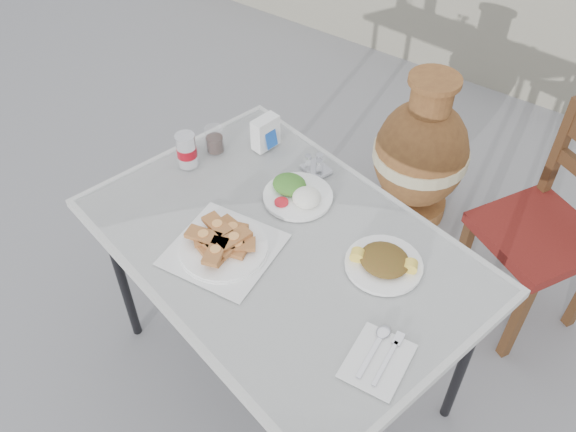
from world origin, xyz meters
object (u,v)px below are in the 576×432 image
Objects in this scene: salad_rice_plate at (297,193)px; soda_can at (187,150)px; chair at (547,228)px; condiment_caddy at (316,166)px; cafe_table at (282,253)px; salad_chopped_plate at (384,262)px; terracotta_urn at (420,155)px; pide_plate at (223,243)px; napkin_holder at (266,133)px; cola_glass at (215,141)px.

soda_can reaches higher than salad_rice_plate.
condiment_caddy is at bearing -116.08° from chair.
salad_chopped_plate is (0.32, 0.10, 0.08)m from cafe_table.
terracotta_urn is (0.09, 0.80, -0.44)m from condiment_caddy.
pide_plate is 1.46× the size of salad_rice_plate.
soda_can is at bearing -115.16° from terracotta_urn.
salad_chopped_plate is 1.18m from terracotta_urn.
salad_rice_plate is 2.07× the size of condiment_caddy.
napkin_holder is (-0.66, 0.26, 0.04)m from salad_chopped_plate.
salad_rice_plate is 0.26× the size of chair.
condiment_caddy is 0.12× the size of chair.
condiment_caddy is at bearing 17.93° from cola_glass.
chair reaches higher than napkin_holder.
cafe_table is at bearing -26.02° from cola_glass.
chair is at bearing 33.79° from soda_can.
cafe_table is 14.42× the size of cola_glass.
chair is 1.19× the size of terracotta_urn.
condiment_caddy is 0.15× the size of terracotta_urn.
salad_chopped_plate is 0.30× the size of terracotta_urn.
salad_chopped_plate is at bearing 27.93° from pide_plate.
cola_glass is at bearing -116.66° from terracotta_urn.
cola_glass is (-0.40, 0.03, 0.02)m from salad_rice_plate.
soda_can is (-0.43, -0.09, 0.04)m from salad_rice_plate.
soda_can is 0.13m from cola_glass.
terracotta_urn is at bearing 85.07° from pide_plate.
pide_plate is at bearing -92.79° from condiment_caddy.
cola_glass is (0.03, 0.12, -0.02)m from soda_can.
cafe_table is 0.23m from salad_rice_plate.
cola_glass is 1.35m from chair.
terracotta_urn is at bearing 90.81° from cafe_table.
soda_can is 1.24m from terracotta_urn.
salad_rice_plate reaches higher than terracotta_urn.
chair reaches higher than cafe_table.
condiment_caddy is at bearing 149.00° from salad_chopped_plate.
pide_plate is (-0.13, -0.14, 0.08)m from cafe_table.
pide_plate is 0.44× the size of terracotta_urn.
salad_rice_plate is at bearing 81.55° from pide_plate.
napkin_holder is (-0.26, 0.16, 0.04)m from salad_rice_plate.
salad_chopped_plate reaches higher than terracotta_urn.
soda_can is at bearing -102.58° from cola_glass.
condiment_caddy is (0.37, 0.12, -0.02)m from cola_glass.
soda_can reaches higher than napkin_holder.
chair is (0.34, 0.79, -0.31)m from salad_chopped_plate.
cafe_table is 5.97× the size of salad_rice_plate.
salad_chopped_plate is at bearing -14.00° from salad_rice_plate.
salad_rice_plate reaches higher than salad_chopped_plate.
terracotta_urn is at bearing 107.69° from salad_chopped_plate.
napkin_holder reaches higher than terracotta_urn.
soda_can is (-0.50, 0.11, 0.12)m from cafe_table.
soda_can is at bearing -168.49° from salad_rice_plate.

